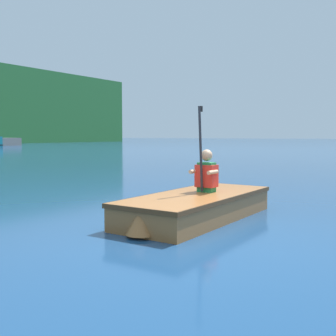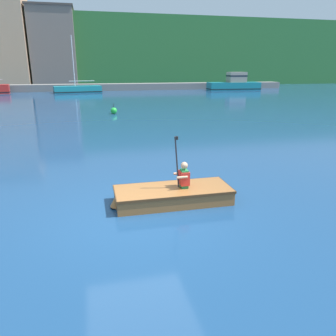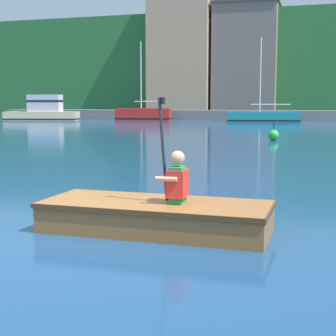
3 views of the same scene
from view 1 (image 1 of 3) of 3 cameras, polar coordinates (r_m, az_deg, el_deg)
ground_plane at (r=4.98m, az=4.60°, el=-9.46°), size 300.00×300.00×0.00m
rowboat_foreground at (r=6.01m, az=3.76°, el=-5.03°), size 2.88×1.12×0.36m
person_paddler at (r=6.22m, az=5.20°, el=-0.64°), size 0.35×0.36×1.25m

